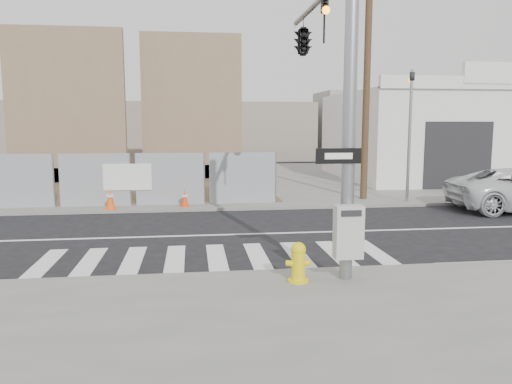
{
  "coord_description": "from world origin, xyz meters",
  "views": [
    {
      "loc": [
        -0.55,
        -14.3,
        3.25
      ],
      "look_at": [
        1.15,
        -1.05,
        1.4
      ],
      "focal_mm": 35.0,
      "sensor_mm": 36.0,
      "label": 1
    }
  ],
  "objects": [
    {
      "name": "utility_pole_right",
      "position": [
        6.5,
        5.5,
        5.2
      ],
      "size": [
        1.6,
        0.28,
        10.0
      ],
      "color": "#4E3A24",
      "rests_on": "sidewalk_far"
    },
    {
      "name": "traffic_cone_d",
      "position": [
        -0.86,
        4.46,
        0.43
      ],
      "size": [
        0.39,
        0.39,
        0.64
      ],
      "rotation": [
        0.0,
        0.0,
        0.2
      ],
      "color": "#EC380C",
      "rests_on": "sidewalk_far"
    },
    {
      "name": "traffic_cone_c",
      "position": [
        -3.55,
        4.22,
        0.49
      ],
      "size": [
        0.41,
        0.41,
        0.77
      ],
      "rotation": [
        0.0,
        0.0,
        -0.03
      ],
      "color": "#FF540D",
      "rests_on": "sidewalk_far"
    },
    {
      "name": "sidewalk_far",
      "position": [
        0.0,
        14.0,
        0.06
      ],
      "size": [
        50.0,
        20.0,
        0.12
      ],
      "primitive_type": "cube",
      "color": "slate",
      "rests_on": "ground"
    },
    {
      "name": "concrete_wall_right",
      "position": [
        -0.5,
        14.08,
        3.38
      ],
      "size": [
        5.5,
        1.3,
        8.0
      ],
      "color": "#796249",
      "rests_on": "sidewalk_far"
    },
    {
      "name": "far_signal_pole",
      "position": [
        8.0,
        4.6,
        3.48
      ],
      "size": [
        0.16,
        0.2,
        5.6
      ],
      "color": "gray",
      "rests_on": "sidewalk_far"
    },
    {
      "name": "concrete_wall_left",
      "position": [
        -7.0,
        13.08,
        3.38
      ],
      "size": [
        6.0,
        1.3,
        8.0
      ],
      "color": "#796249",
      "rests_on": "sidewalk_far"
    },
    {
      "name": "fire_hydrant",
      "position": [
        1.5,
        -4.9,
        0.52
      ],
      "size": [
        0.56,
        0.56,
        0.8
      ],
      "rotation": [
        0.0,
        0.0,
        -0.44
      ],
      "color": "yellow",
      "rests_on": "sidewalk_near"
    },
    {
      "name": "signal_pole",
      "position": [
        2.49,
        -2.05,
        4.78
      ],
      "size": [
        0.96,
        5.87,
        7.0
      ],
      "color": "gray",
      "rests_on": "sidewalk_near"
    },
    {
      "name": "ground",
      "position": [
        0.0,
        0.0,
        0.0
      ],
      "size": [
        100.0,
        100.0,
        0.0
      ],
      "primitive_type": "plane",
      "color": "black",
      "rests_on": "ground"
    },
    {
      "name": "auto_shop",
      "position": [
        14.0,
        12.97,
        2.54
      ],
      "size": [
        12.0,
        10.2,
        5.95
      ],
      "color": "silver",
      "rests_on": "sidewalk_far"
    }
  ]
}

